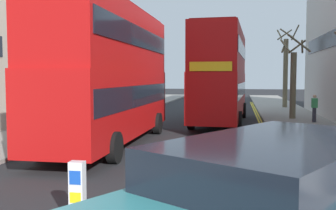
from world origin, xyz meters
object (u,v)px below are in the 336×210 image
object	(u,v)px
double_decker_bus_away	(111,71)
pedestrian_far	(314,108)
keep_left_bollard	(77,193)
double_decker_bus_oncoming	(221,73)

from	to	relation	value
double_decker_bus_away	pedestrian_far	world-z (taller)	double_decker_bus_away
keep_left_bollard	double_decker_bus_away	size ratio (longest dim) A/B	0.10
double_decker_bus_away	pedestrian_far	bearing A→B (deg)	42.60
pedestrian_far	keep_left_bollard	bearing A→B (deg)	-113.06
double_decker_bus_away	pedestrian_far	size ratio (longest dim) A/B	6.68
keep_left_bollard	pedestrian_far	bearing A→B (deg)	66.94
double_decker_bus_oncoming	keep_left_bollard	bearing A→B (deg)	-96.38
pedestrian_far	double_decker_bus_away	bearing A→B (deg)	-137.40
keep_left_bollard	double_decker_bus_oncoming	bearing A→B (deg)	83.62
double_decker_bus_oncoming	pedestrian_far	size ratio (longest dim) A/B	6.73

